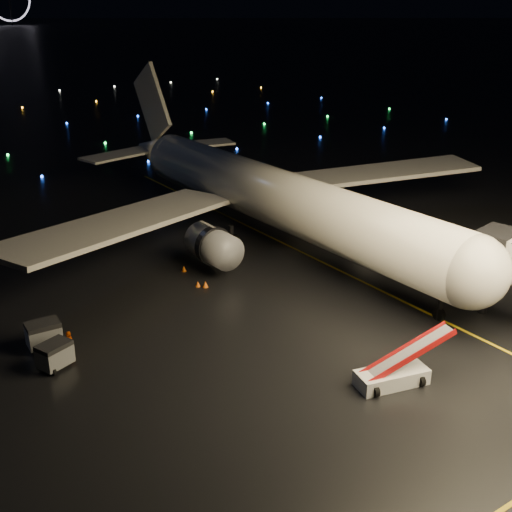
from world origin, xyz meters
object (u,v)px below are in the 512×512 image
at_px(baggage_cart_0, 55,355).
at_px(airliner, 255,159).
at_px(belt_loader, 393,362).
at_px(baggage_cart_1, 44,335).
at_px(crew_c, 69,344).

bearing_deg(baggage_cart_0, airliner, 7.58).
bearing_deg(belt_loader, baggage_cart_1, 147.81).
relative_size(crew_c, baggage_cart_1, 0.87).
relative_size(airliner, baggage_cart_1, 24.58).
relative_size(airliner, crew_c, 28.11).
height_order(airliner, baggage_cart_1, airliner).
bearing_deg(crew_c, baggage_cart_1, -165.92).
bearing_deg(baggage_cart_0, crew_c, 8.80).
distance_m(airliner, belt_loader, 29.21).
height_order(belt_loader, baggage_cart_1, belt_loader).
bearing_deg(airliner, belt_loader, -108.60).
bearing_deg(baggage_cart_1, baggage_cart_0, -91.51).
distance_m(airliner, baggage_cart_1, 27.66).
xyz_separation_m(belt_loader, baggage_cart_0, (-16.18, 13.38, -0.71)).
bearing_deg(baggage_cart_1, airliner, 26.80).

